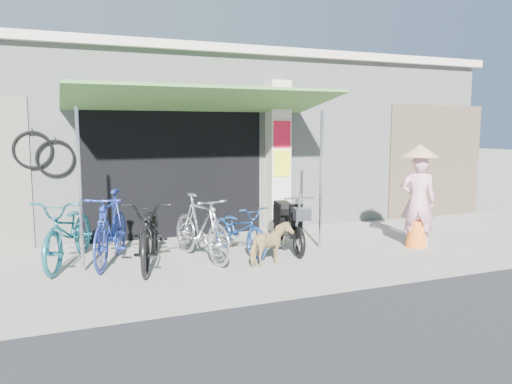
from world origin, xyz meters
name	(u,v)px	position (x,y,z in m)	size (l,w,h in m)	color
ground	(292,263)	(0.00, 0.00, 0.00)	(80.00, 80.00, 0.00)	#9A958B
bicycle_shop	(200,138)	(0.00, 5.09, 1.83)	(12.30, 5.30, 3.66)	gray
shop_pillar	(277,157)	(0.85, 2.45, 1.50)	(0.42, 0.44, 3.00)	beige
awning	(204,102)	(-0.90, 1.63, 2.51)	(4.60, 1.88, 2.72)	#3F6F32
neighbour_right	(435,161)	(5.00, 2.59, 1.30)	(2.60, 0.06, 2.60)	brown
bike_teal	(69,231)	(-3.16, 1.20, 0.52)	(0.69, 1.97, 1.04)	#165965
bike_blue	(111,228)	(-2.57, 1.04, 0.56)	(0.52, 1.86, 1.12)	navy
bike_black	(151,232)	(-2.03, 0.68, 0.52)	(0.68, 1.96, 1.03)	black
bike_silver	(201,227)	(-1.23, 0.76, 0.52)	(0.49, 1.73, 1.04)	#BBBBC0
bike_navy	(239,229)	(-0.54, 0.91, 0.41)	(0.54, 1.55, 0.81)	navy
street_dog	(271,244)	(-0.34, 0.07, 0.32)	(0.34, 0.75, 0.63)	tan
moped	(288,223)	(0.35, 0.90, 0.44)	(0.56, 1.72, 0.98)	black
nun	(418,197)	(2.51, 0.19, 0.88)	(0.70, 0.66, 1.79)	pink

